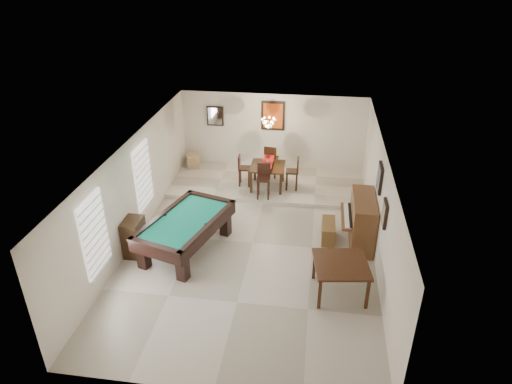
% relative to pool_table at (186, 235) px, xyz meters
% --- Properties ---
extents(ground_plane, '(6.00, 9.00, 0.02)m').
position_rel_pool_table_xyz_m(ground_plane, '(1.56, 0.52, -0.44)').
color(ground_plane, beige).
extents(wall_back, '(6.00, 0.04, 2.60)m').
position_rel_pool_table_xyz_m(wall_back, '(1.56, 5.02, 0.87)').
color(wall_back, silver).
rests_on(wall_back, ground_plane).
extents(wall_front, '(6.00, 0.04, 2.60)m').
position_rel_pool_table_xyz_m(wall_front, '(1.56, -3.98, 0.87)').
color(wall_front, silver).
rests_on(wall_front, ground_plane).
extents(wall_left, '(0.04, 9.00, 2.60)m').
position_rel_pool_table_xyz_m(wall_left, '(-1.44, 0.52, 0.87)').
color(wall_left, silver).
rests_on(wall_left, ground_plane).
extents(wall_right, '(0.04, 9.00, 2.60)m').
position_rel_pool_table_xyz_m(wall_right, '(4.56, 0.52, 0.87)').
color(wall_right, silver).
rests_on(wall_right, ground_plane).
extents(ceiling, '(6.00, 9.00, 0.04)m').
position_rel_pool_table_xyz_m(ceiling, '(1.56, 0.52, 2.17)').
color(ceiling, white).
rests_on(ceiling, wall_back).
extents(dining_step, '(6.00, 2.50, 0.12)m').
position_rel_pool_table_xyz_m(dining_step, '(1.56, 3.77, -0.37)').
color(dining_step, beige).
rests_on(dining_step, ground_plane).
extents(window_left_front, '(0.06, 1.00, 1.70)m').
position_rel_pool_table_xyz_m(window_left_front, '(-1.41, -1.68, 0.97)').
color(window_left_front, white).
rests_on(window_left_front, wall_left).
extents(window_left_rear, '(0.06, 1.00, 1.70)m').
position_rel_pool_table_xyz_m(window_left_rear, '(-1.41, 1.12, 0.97)').
color(window_left_rear, white).
rests_on(window_left_rear, wall_left).
extents(pool_table, '(2.07, 2.86, 0.86)m').
position_rel_pool_table_xyz_m(pool_table, '(0.00, 0.00, 0.00)').
color(pool_table, black).
rests_on(pool_table, ground_plane).
extents(square_table, '(1.27, 1.27, 0.78)m').
position_rel_pool_table_xyz_m(square_table, '(3.69, -1.10, -0.04)').
color(square_table, black).
rests_on(square_table, ground_plane).
extents(upright_piano, '(0.85, 1.52, 1.27)m').
position_rel_pool_table_xyz_m(upright_piano, '(4.12, 0.92, 0.20)').
color(upright_piano, brown).
rests_on(upright_piano, ground_plane).
extents(piano_bench, '(0.34, 0.85, 0.47)m').
position_rel_pool_table_xyz_m(piano_bench, '(3.45, 0.98, -0.19)').
color(piano_bench, brown).
rests_on(piano_bench, ground_plane).
extents(apothecary_chest, '(0.42, 0.63, 0.94)m').
position_rel_pool_table_xyz_m(apothecary_chest, '(-1.21, -0.33, 0.04)').
color(apothecary_chest, black).
rests_on(apothecary_chest, ground_plane).
extents(dining_table, '(1.03, 1.03, 0.84)m').
position_rel_pool_table_xyz_m(dining_table, '(1.58, 3.44, 0.11)').
color(dining_table, black).
rests_on(dining_table, dining_step).
extents(flower_vase, '(0.16, 0.16, 0.24)m').
position_rel_pool_table_xyz_m(flower_vase, '(1.58, 3.44, 0.65)').
color(flower_vase, '#A00D19').
rests_on(flower_vase, dining_table).
extents(dining_chair_south, '(0.40, 0.40, 1.03)m').
position_rel_pool_table_xyz_m(dining_chair_south, '(1.55, 2.76, 0.21)').
color(dining_chair_south, black).
rests_on(dining_chair_south, dining_step).
extents(dining_chair_north, '(0.44, 0.44, 1.06)m').
position_rel_pool_table_xyz_m(dining_chair_north, '(1.61, 4.23, 0.22)').
color(dining_chair_north, black).
rests_on(dining_chair_north, dining_step).
extents(dining_chair_west, '(0.39, 0.39, 0.97)m').
position_rel_pool_table_xyz_m(dining_chair_west, '(0.87, 3.48, 0.18)').
color(dining_chair_west, black).
rests_on(dining_chair_west, dining_step).
extents(dining_chair_east, '(0.38, 0.38, 1.00)m').
position_rel_pool_table_xyz_m(dining_chair_east, '(2.33, 3.43, 0.19)').
color(dining_chair_east, black).
rests_on(dining_chair_east, dining_step).
extents(corner_bench, '(0.51, 0.58, 0.45)m').
position_rel_pool_table_xyz_m(corner_bench, '(-1.06, 4.57, -0.08)').
color(corner_bench, tan).
rests_on(corner_bench, dining_step).
extents(chandelier, '(0.44, 0.44, 0.60)m').
position_rel_pool_table_xyz_m(chandelier, '(1.56, 3.72, 1.77)').
color(chandelier, '#FFE5B2').
rests_on(chandelier, ceiling).
extents(back_painting, '(0.75, 0.06, 0.95)m').
position_rel_pool_table_xyz_m(back_painting, '(1.56, 4.98, 1.47)').
color(back_painting, '#D84C14').
rests_on(back_painting, wall_back).
extents(back_mirror, '(0.55, 0.06, 0.65)m').
position_rel_pool_table_xyz_m(back_mirror, '(-0.34, 4.98, 1.37)').
color(back_mirror, white).
rests_on(back_mirror, wall_back).
extents(right_picture_upper, '(0.06, 0.55, 0.65)m').
position_rel_pool_table_xyz_m(right_picture_upper, '(4.52, 0.82, 1.47)').
color(right_picture_upper, slate).
rests_on(right_picture_upper, wall_right).
extents(right_picture_lower, '(0.06, 0.45, 0.55)m').
position_rel_pool_table_xyz_m(right_picture_lower, '(4.52, -0.48, 1.27)').
color(right_picture_lower, gray).
rests_on(right_picture_lower, wall_right).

